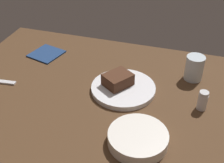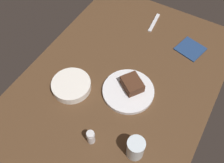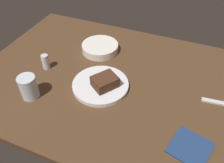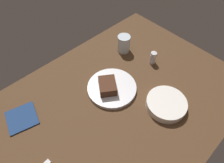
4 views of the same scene
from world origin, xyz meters
The scene contains 8 objects.
dining_table centered at (0.00, 0.00, 1.50)cm, with size 120.00×84.00×3.00cm, color #4C331E.
dessert_plate centered at (3.83, 6.42, 3.90)cm, with size 23.20×23.20×1.81cm, color silver.
chocolate_cake_slice centered at (1.56, 6.97, 7.01)cm, with size 9.49×7.67×4.40cm, color #472819.
salt_shaker centered at (31.41, 4.49, 6.40)cm, with size 3.27×3.27×6.89cm.
water_glass centered at (27.13, 21.67, 7.77)cm, with size 6.88×6.88×9.55cm, color silver.
side_bowl centered at (14.65, -16.92, 4.84)cm, with size 17.70×17.70×3.68cm, color white.
dessert_spoon centered at (-43.18, -2.49, 3.35)cm, with size 15.00×1.80×0.70cm, color silver.
folded_napkin centered at (-34.83, 21.59, 3.30)cm, with size 12.11×12.32×0.60cm, color navy.
Camera 3 is at (-26.78, 68.42, 69.42)cm, focal length 37.06 mm.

